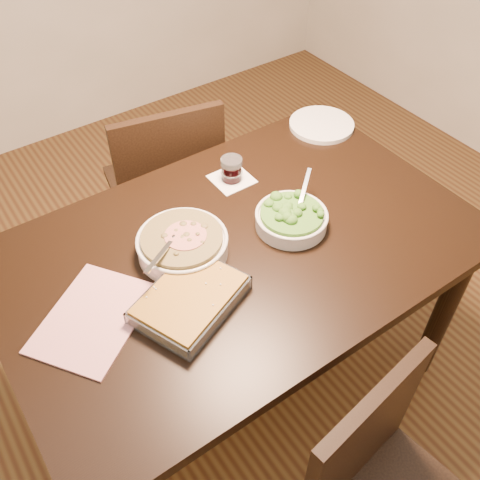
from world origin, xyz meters
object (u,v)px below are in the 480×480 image
at_px(table, 240,266).
at_px(dinner_plate, 322,125).
at_px(stew_bowl, 182,244).
at_px(chair_far, 167,185).
at_px(baking_dish, 190,300).
at_px(wine_tumbler, 232,169).
at_px(broccoli_bowl, 291,218).

bearing_deg(table, dinner_plate, 28.56).
bearing_deg(stew_bowl, chair_far, 67.08).
distance_m(table, baking_dish, 0.29).
xyz_separation_m(stew_bowl, baking_dish, (-0.08, -0.18, -0.01)).
distance_m(baking_dish, wine_tumbler, 0.53).
xyz_separation_m(broccoli_bowl, baking_dish, (-0.41, -0.09, -0.01)).
height_order(table, baking_dish, baking_dish).
relative_size(baking_dish, dinner_plate, 1.41).
relative_size(stew_bowl, wine_tumbler, 3.26).
bearing_deg(stew_bowl, dinner_plate, 19.14).
bearing_deg(dinner_plate, stew_bowl, -160.86).
relative_size(table, stew_bowl, 5.35).
bearing_deg(dinner_plate, broccoli_bowl, -140.64).
xyz_separation_m(stew_bowl, broccoli_bowl, (0.32, -0.09, -0.01)).
height_order(broccoli_bowl, wine_tumbler, broccoli_bowl).
relative_size(baking_dish, wine_tumbler, 4.21).
distance_m(broccoli_bowl, baking_dish, 0.42).
height_order(baking_dish, chair_far, chair_far).
bearing_deg(wine_tumbler, baking_dish, -135.98).
bearing_deg(dinner_plate, baking_dish, -152.31).
bearing_deg(dinner_plate, table, -151.44).
bearing_deg(wine_tumbler, dinner_plate, 8.44).
distance_m(table, dinner_plate, 0.69).
bearing_deg(chair_far, stew_bowl, 78.81).
distance_m(table, broccoli_bowl, 0.21).
bearing_deg(chair_far, dinner_plate, 159.41).
xyz_separation_m(dinner_plate, chair_far, (-0.51, 0.32, -0.27)).
bearing_deg(table, broccoli_bowl, -8.15).
distance_m(broccoli_bowl, chair_far, 0.73).
bearing_deg(baking_dish, dinner_plate, 5.67).
relative_size(table, wine_tumbler, 17.41).
distance_m(broccoli_bowl, dinner_plate, 0.55).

